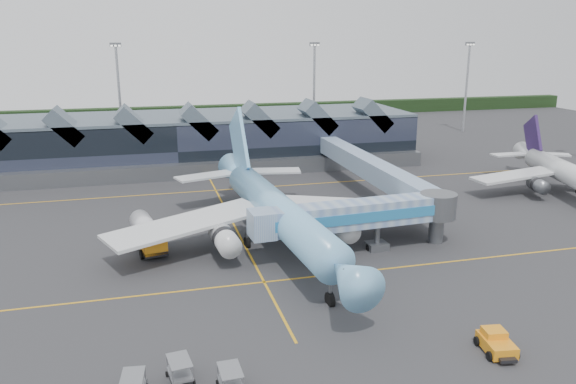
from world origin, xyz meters
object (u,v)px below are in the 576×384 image
object	(u,v)px
main_airliner	(275,208)
pushback_tug	(496,343)
regional_jet	(564,172)
fuel_truck	(147,231)
jet_bridge	(370,215)

from	to	relation	value
main_airliner	pushback_tug	distance (m)	29.89
regional_jet	pushback_tug	world-z (taller)	regional_jet
regional_jet	pushback_tug	distance (m)	52.92
main_airliner	fuel_truck	size ratio (longest dim) A/B	4.42
main_airliner	pushback_tug	bearing A→B (deg)	-72.25
fuel_truck	jet_bridge	bearing A→B (deg)	-27.95
main_airliner	regional_jet	world-z (taller)	main_airliner
regional_jet	jet_bridge	bearing A→B (deg)	-145.26
regional_jet	jet_bridge	size ratio (longest dim) A/B	1.28
regional_jet	fuel_truck	xyz separation A→B (m)	(-62.94, -7.40, -1.59)
fuel_truck	pushback_tug	distance (m)	39.53
main_airliner	fuel_truck	distance (m)	15.03
main_airliner	jet_bridge	xyz separation A→B (m)	(9.79, -5.15, 0.04)
main_airliner	pushback_tug	world-z (taller)	main_airliner
main_airliner	jet_bridge	bearing A→B (deg)	-31.82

